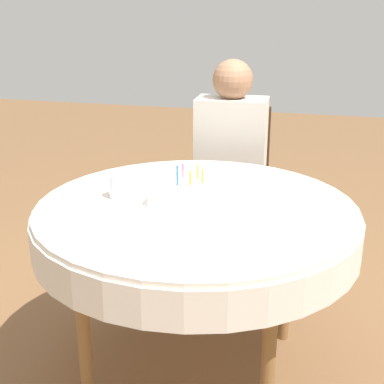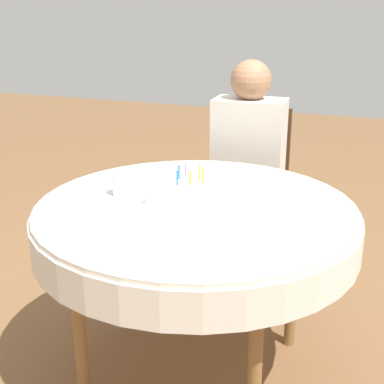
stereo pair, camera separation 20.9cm
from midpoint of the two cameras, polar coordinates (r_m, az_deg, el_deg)
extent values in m
plane|color=brown|center=(2.47, -2.15, -18.53)|extent=(12.00, 12.00, 0.00)
cylinder|color=silver|center=(2.09, -2.42, -1.66)|extent=(1.25, 1.25, 0.02)
cylinder|color=silver|center=(2.12, -2.39, -3.68)|extent=(1.27, 1.27, 0.14)
cylinder|color=brown|center=(2.11, -14.40, -13.96)|extent=(0.05, 0.05, 0.76)
cylinder|color=brown|center=(1.91, 4.94, -17.30)|extent=(0.05, 0.05, 0.76)
cylinder|color=brown|center=(2.65, -7.26, -6.22)|extent=(0.05, 0.05, 0.76)
cylinder|color=brown|center=(2.49, 7.76, -7.98)|extent=(0.05, 0.05, 0.76)
cube|color=#4C331E|center=(3.07, 2.10, -1.07)|extent=(0.47, 0.47, 0.04)
cube|color=#4C331E|center=(3.18, 2.80, 4.74)|extent=(0.40, 0.05, 0.50)
cylinder|color=#4C331E|center=(3.02, -2.24, -6.19)|extent=(0.04, 0.04, 0.43)
cylinder|color=#4C331E|center=(2.96, 5.14, -6.84)|extent=(0.04, 0.04, 0.43)
cylinder|color=#4C331E|center=(3.36, -0.65, -3.38)|extent=(0.04, 0.04, 0.43)
cylinder|color=#4C331E|center=(3.31, 5.96, -3.90)|extent=(0.04, 0.04, 0.43)
cylinder|color=#9E7051|center=(3.02, -0.27, -5.79)|extent=(0.09, 0.09, 0.46)
cylinder|color=#9E7051|center=(2.99, 3.34, -6.10)|extent=(0.09, 0.09, 0.46)
cube|color=beige|center=(2.97, 2.18, 4.47)|extent=(0.39, 0.24, 0.58)
sphere|color=#9E7051|center=(2.90, 2.28, 11.87)|extent=(0.22, 0.22, 0.22)
cube|color=white|center=(2.14, -3.08, -0.79)|extent=(0.31, 0.31, 0.00)
cube|color=white|center=(2.13, -3.10, 0.18)|extent=(0.26, 0.26, 0.07)
cylinder|color=gold|center=(2.08, -1.75, 1.67)|extent=(0.01, 0.01, 0.06)
cylinder|color=gold|center=(2.13, -2.19, 2.10)|extent=(0.01, 0.01, 0.06)
cylinder|color=#D166B2|center=(2.16, -3.74, 2.29)|extent=(0.01, 0.01, 0.06)
cylinder|color=blue|center=(2.13, -4.39, 2.03)|extent=(0.01, 0.01, 0.06)
cylinder|color=blue|center=(2.06, -4.47, 1.43)|extent=(0.01, 0.01, 0.06)
cylinder|color=gold|center=(2.06, -3.09, 1.48)|extent=(0.01, 0.01, 0.06)
cylinder|color=silver|center=(2.18, -10.47, 0.56)|extent=(0.08, 0.08, 0.09)
camera|label=1|loc=(0.10, -92.86, -1.01)|focal=50.00mm
camera|label=2|loc=(0.10, 87.14, 1.01)|focal=50.00mm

